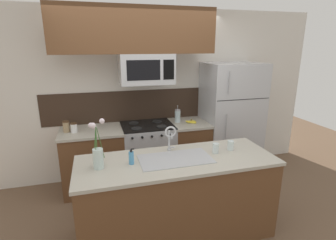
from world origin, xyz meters
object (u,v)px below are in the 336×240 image
Objects in this scene: sink_faucet at (170,135)px; drinking_glass at (216,148)px; banana_bunch at (191,122)px; spare_glass at (231,145)px; refrigerator at (230,119)px; dish_soap_bottle at (131,158)px; stove_range at (148,153)px; french_press at (178,116)px; storage_jar_tall at (66,127)px; flower_vase at (98,154)px; microwave at (146,69)px; storage_jar_medium at (74,128)px.

sink_faucet reaches higher than drinking_glass.
spare_glass is (0.06, -1.12, 0.03)m from banana_bunch.
refrigerator is at bearing 61.68° from spare_glass.
drinking_glass is at bearing 1.60° from dish_soap_bottle.
dish_soap_bottle reaches higher than stove_range.
stove_range is 3.48× the size of french_press.
storage_jar_tall is 0.95× the size of dish_soap_bottle.
banana_bunch is at bearing 57.73° from sink_faucet.
flower_vase reaches higher than dish_soap_bottle.
french_press is at bearing 1.74° from storage_jar_tall.
banana_bunch is 1.15× the size of dish_soap_bottle.
drinking_glass reaches higher than spare_glass.
microwave is 1.52m from drinking_glass.
flower_vase is (0.40, -1.25, 0.07)m from storage_jar_tall.
dish_soap_bottle is at bearing -176.79° from spare_glass.
stove_range is 1.56m from flower_vase.
flower_vase is (-0.73, -1.24, 0.59)m from stove_range.
flower_vase reaches higher than sink_faucet.
storage_jar_tall is 0.11m from storage_jar_medium.
microwave is 1.28m from storage_jar_medium.
banana_bunch is 0.23m from french_press.
spare_glass reaches higher than banana_bunch.
spare_glass is at bearing -87.04° from banana_bunch.
stove_range is 3.04× the size of sink_faucet.
storage_jar_medium is 1.52m from french_press.
french_press is 1.27m from drinking_glass.
microwave is at bearing 122.35° from spare_glass.
stove_range is at bearing 2.01° from storage_jar_medium.
french_press is at bearing 68.31° from sink_faucet.
storage_jar_medium is 0.28× the size of flower_vase.
microwave is 4.77× the size of storage_jar_tall.
banana_bunch is at bearing -33.26° from french_press.
dish_soap_bottle is (-0.41, -1.24, 0.52)m from stove_range.
stove_range is at bearing -0.55° from storage_jar_tall.
storage_jar_medium is at bearing 142.81° from drinking_glass.
storage_jar_tall is 2.21m from spare_glass.
flower_vase is at bearing -179.97° from dish_soap_bottle.
dish_soap_bottle reaches higher than drinking_glass.
storage_jar_medium reaches higher than banana_bunch.
flower_vase is (-1.46, -0.06, 0.09)m from spare_glass.
refrigerator is 5.89× the size of sink_faucet.
storage_jar_medium is (-1.03, -0.04, 0.51)m from stove_range.
banana_bunch reaches higher than stove_range.
banana_bunch is 1.84m from flower_vase.
refrigerator reaches higher than flower_vase.
french_press is at bearing 46.78° from flower_vase.
dish_soap_bottle reaches higher than spare_glass.
storage_jar_medium is 1.35m from dish_soap_bottle.
microwave is 1.57m from spare_glass.
storage_jar_medium reaches higher than stove_range.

